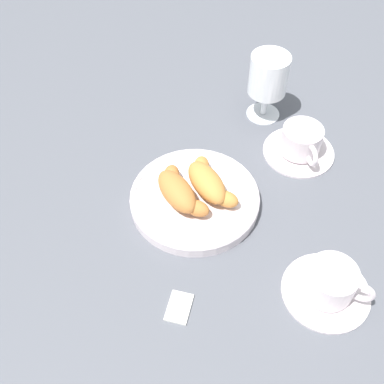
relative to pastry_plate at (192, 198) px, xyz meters
name	(u,v)px	position (x,y,z in m)	size (l,w,h in m)	color
ground_plane	(195,198)	(-0.01, 0.00, -0.01)	(2.20, 2.20, 0.00)	#4C4F56
pastry_plate	(192,198)	(0.00, 0.00, 0.00)	(0.23, 0.23, 0.02)	silver
croissant_large	(179,191)	(0.01, -0.02, 0.03)	(0.12, 0.11, 0.04)	#AD6B33
croissant_small	(208,182)	(-0.01, 0.03, 0.03)	(0.12, 0.11, 0.04)	#BC7A38
coffee_cup_near	(301,143)	(-0.14, 0.19, 0.01)	(0.14, 0.14, 0.06)	silver
coffee_cup_far	(330,285)	(0.16, 0.22, 0.01)	(0.14, 0.14, 0.06)	silver
juice_glass_left	(268,77)	(-0.25, 0.13, 0.08)	(0.08, 0.08, 0.14)	white
sugar_packet	(179,307)	(0.20, 0.00, -0.01)	(0.05, 0.03, 0.01)	white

